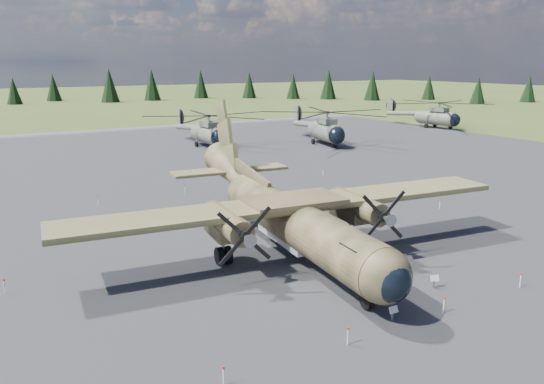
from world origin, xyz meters
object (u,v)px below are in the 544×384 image
transport_plane (286,210)px  helicopter_near (207,124)px  helicopter_mid (325,121)px  helicopter_far (437,110)px

transport_plane → helicopter_near: size_ratio=1.32×
helicopter_mid → helicopter_far: size_ratio=1.06×
transport_plane → helicopter_mid: (29.22, 35.79, 0.81)m
transport_plane → helicopter_near: 44.75m
transport_plane → helicopter_mid: bearing=57.2°
transport_plane → helicopter_far: size_ratio=1.24×
helicopter_far → helicopter_near: bearing=171.7°
helicopter_far → transport_plane: bearing=-152.1°
helicopter_mid → transport_plane: bearing=-117.8°
transport_plane → helicopter_near: transport_plane is taller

